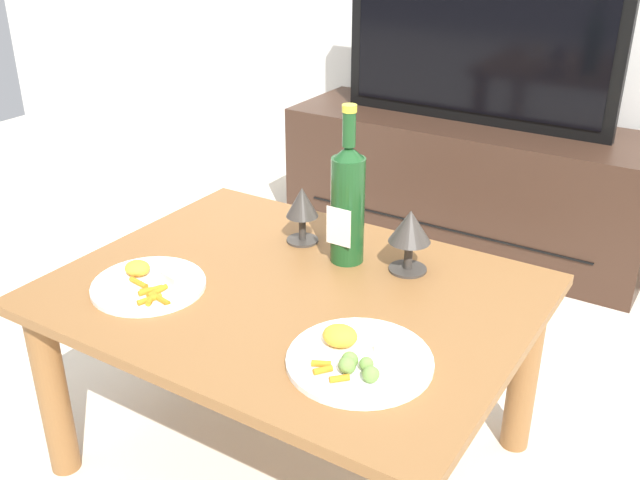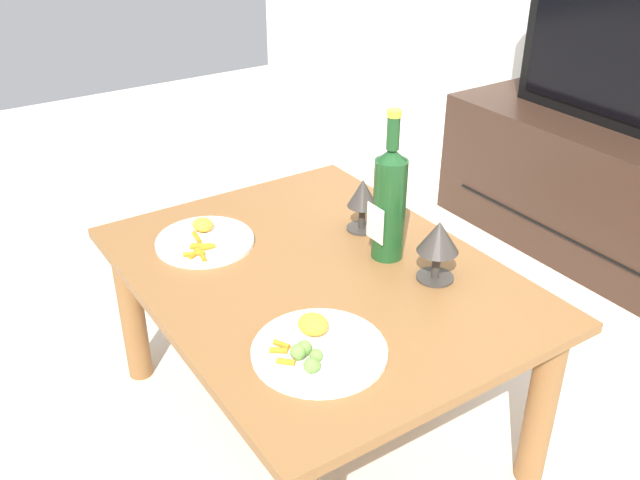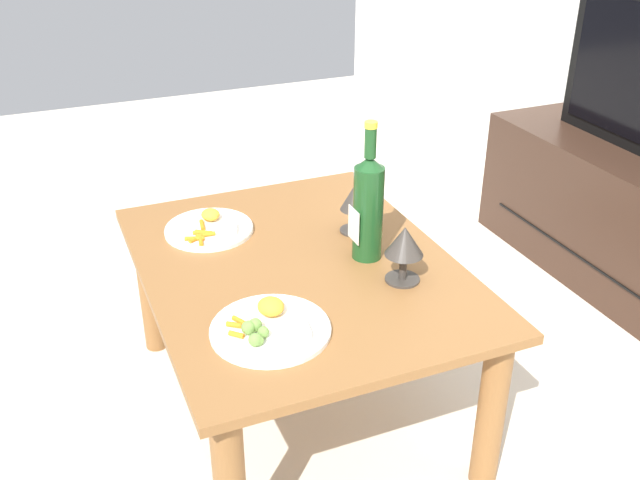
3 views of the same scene
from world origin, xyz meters
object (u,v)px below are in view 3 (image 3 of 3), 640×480
(dining_table, at_px, (298,291))
(goblet_right, at_px, (404,244))
(dinner_plate_right, at_px, (270,327))
(wine_bottle, at_px, (368,205))
(goblet_left, at_px, (354,200))
(dinner_plate_left, at_px, (210,228))

(dining_table, xyz_separation_m, goblet_right, (0.18, 0.22, 0.19))
(goblet_right, xyz_separation_m, dinner_plate_right, (0.09, -0.38, -0.09))
(wine_bottle, relative_size, goblet_left, 2.61)
(dining_table, relative_size, dinner_plate_right, 3.74)
(goblet_right, relative_size, dinner_plate_right, 0.55)
(dinner_plate_left, bearing_deg, wine_bottle, 49.29)
(goblet_right, distance_m, dinner_plate_right, 0.40)
(dining_table, relative_size, goblet_left, 7.13)
(dining_table, xyz_separation_m, wine_bottle, (0.03, 0.19, 0.24))
(dining_table, distance_m, goblet_right, 0.34)
(goblet_right, xyz_separation_m, dinner_plate_left, (-0.45, -0.38, -0.09))
(dining_table, height_order, wine_bottle, wine_bottle)
(wine_bottle, relative_size, goblet_right, 2.50)
(goblet_left, xyz_separation_m, dinner_plate_left, (-0.16, -0.38, -0.09))
(dining_table, height_order, dinner_plate_left, dinner_plate_left)
(wine_bottle, height_order, dinner_plate_left, wine_bottle)
(wine_bottle, relative_size, dinner_plate_right, 1.37)
(goblet_left, bearing_deg, goblet_right, 0.00)
(dinner_plate_right, bearing_deg, goblet_right, 102.52)
(dinner_plate_left, bearing_deg, dining_table, 31.93)
(dinner_plate_left, bearing_deg, dinner_plate_right, -0.19)
(goblet_right, height_order, dinner_plate_right, goblet_right)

